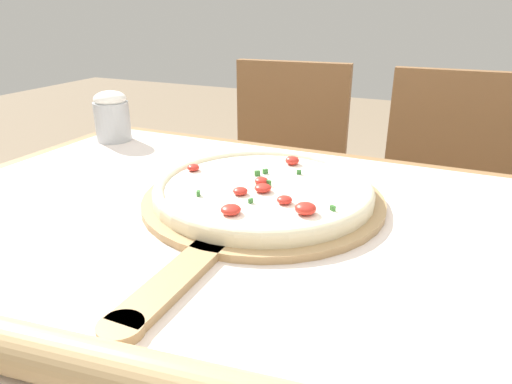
# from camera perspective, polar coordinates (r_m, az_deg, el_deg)

# --- Properties ---
(dining_table) EXTENTS (1.30, 0.88, 0.74)m
(dining_table) POSITION_cam_1_polar(r_m,az_deg,el_deg) (0.74, 1.14, -12.70)
(dining_table) COLOR olive
(dining_table) RESTS_ON ground_plane
(towel_cloth) EXTENTS (1.22, 0.80, 0.00)m
(towel_cloth) POSITION_cam_1_polar(r_m,az_deg,el_deg) (0.68, 1.21, -5.11)
(towel_cloth) COLOR silver
(towel_cloth) RESTS_ON dining_table
(pizza_peel) EXTENTS (0.41, 0.60, 0.01)m
(pizza_peel) POSITION_cam_1_polar(r_m,az_deg,el_deg) (0.76, 0.36, -1.36)
(pizza_peel) COLOR tan
(pizza_peel) RESTS_ON towel_cloth
(pizza) EXTENTS (0.37, 0.37, 0.04)m
(pizza) POSITION_cam_1_polar(r_m,az_deg,el_deg) (0.77, 0.92, 0.42)
(pizza) COLOR beige
(pizza) RESTS_ON pizza_peel
(rolling_pin) EXTENTS (0.48, 0.10, 0.05)m
(rolling_pin) POSITION_cam_1_polar(r_m,az_deg,el_deg) (0.45, -19.96, -19.78)
(rolling_pin) COLOR tan
(rolling_pin) RESTS_ON towel_cloth
(chair_left) EXTENTS (0.43, 0.43, 0.88)m
(chair_left) POSITION_cam_1_polar(r_m,az_deg,el_deg) (1.54, 3.38, 1.64)
(chair_left) COLOR brown
(chair_left) RESTS_ON ground_plane
(chair_right) EXTENTS (0.41, 0.41, 0.88)m
(chair_right) POSITION_cam_1_polar(r_m,az_deg,el_deg) (1.45, 22.39, -1.39)
(chair_right) COLOR brown
(chair_right) RESTS_ON ground_plane
(flour_cup) EXTENTS (0.08, 0.08, 0.12)m
(flour_cup) POSITION_cam_1_polar(r_m,az_deg,el_deg) (1.18, -17.57, 9.08)
(flour_cup) COLOR #B2B7BC
(flour_cup) RESTS_ON towel_cloth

